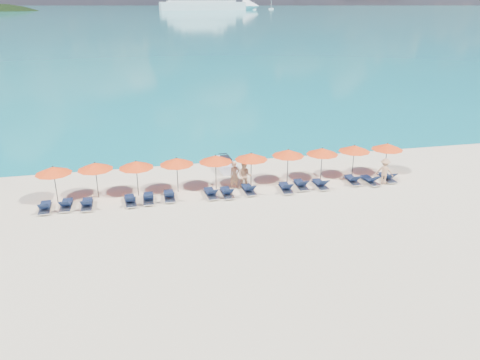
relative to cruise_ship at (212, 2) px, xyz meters
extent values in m
plane|color=beige|center=(-87.62, -552.18, -8.59)|extent=(1400.00, 1400.00, 0.00)
cube|color=#1FA9B2|center=(-87.62, 107.82, -8.58)|extent=(1600.00, 1300.00, 0.01)
ellipsoid|color=black|center=(-237.62, 7.82, -43.59)|extent=(162.00, 126.00, 85.50)
cube|color=white|center=(-10.51, -0.79, -4.10)|extent=(99.84, 25.35, 8.98)
cone|color=white|center=(48.58, 3.67, -4.10)|extent=(21.19, 21.19, 19.75)
cube|color=black|center=(-12.30, -0.93, 2.64)|extent=(80.93, 21.43, 0.81)
cube|color=white|center=(53.91, 11.82, -7.88)|extent=(5.31, 1.77, 1.41)
cylinder|color=white|center=(53.91, 11.82, -3.28)|extent=(0.32, 0.32, 8.84)
cube|color=white|center=(80.10, 27.74, -7.76)|extent=(6.16, 2.05, 1.64)
cylinder|color=white|center=(80.10, 27.74, -2.43)|extent=(0.37, 0.37, 10.27)
cube|color=silver|center=(-87.51, -543.86, -8.25)|extent=(1.23, 2.78, 0.62)
cube|color=black|center=(-87.49, -544.09, -7.80)|extent=(0.65, 1.17, 0.40)
cylinder|color=black|center=(-87.57, -543.19, -7.63)|extent=(0.62, 0.12, 0.07)
imported|color=tan|center=(-87.59, -547.46, -7.71)|extent=(0.69, 0.51, 1.75)
imported|color=tan|center=(-87.01, -547.80, -7.69)|extent=(0.99, 0.77, 1.79)
imported|color=tan|center=(-77.93, -548.80, -7.73)|extent=(1.21, 1.05, 1.72)
cylinder|color=black|center=(-98.31, -547.36, -7.49)|extent=(0.05, 0.05, 2.20)
cone|color=#FF4614|center=(-98.31, -547.36, -6.57)|extent=(2.10, 2.10, 0.42)
sphere|color=black|center=(-98.31, -547.36, -6.35)|extent=(0.08, 0.08, 0.08)
cylinder|color=black|center=(-95.99, -547.15, -7.49)|extent=(0.05, 0.05, 2.20)
cone|color=#FF4614|center=(-95.99, -547.15, -6.57)|extent=(2.10, 2.10, 0.42)
sphere|color=black|center=(-95.99, -547.15, -6.35)|extent=(0.08, 0.08, 0.08)
cylinder|color=black|center=(-93.60, -547.38, -7.49)|extent=(0.05, 0.05, 2.20)
cone|color=#FF4614|center=(-93.60, -547.38, -6.57)|extent=(2.10, 2.10, 0.42)
sphere|color=black|center=(-93.60, -547.38, -6.35)|extent=(0.08, 0.08, 0.08)
cylinder|color=black|center=(-91.17, -547.30, -7.49)|extent=(0.05, 0.05, 2.20)
cone|color=#FF4614|center=(-91.17, -547.30, -6.57)|extent=(2.10, 2.10, 0.42)
sphere|color=black|center=(-91.17, -547.30, -6.35)|extent=(0.08, 0.08, 0.08)
cylinder|color=black|center=(-88.76, -547.32, -7.49)|extent=(0.05, 0.05, 2.20)
cone|color=#FF4614|center=(-88.76, -547.32, -6.57)|extent=(2.10, 2.10, 0.42)
sphere|color=black|center=(-88.76, -547.32, -6.35)|extent=(0.08, 0.08, 0.08)
cylinder|color=black|center=(-86.49, -547.34, -7.49)|extent=(0.05, 0.05, 2.20)
cone|color=#FF4614|center=(-86.49, -547.34, -6.57)|extent=(2.10, 2.10, 0.42)
sphere|color=black|center=(-86.49, -547.34, -6.35)|extent=(0.08, 0.08, 0.08)
cylinder|color=black|center=(-83.98, -547.14, -7.49)|extent=(0.05, 0.05, 2.20)
cone|color=#FF4614|center=(-83.98, -547.14, -6.57)|extent=(2.10, 2.10, 0.42)
sphere|color=black|center=(-83.98, -547.14, -6.35)|extent=(0.08, 0.08, 0.08)
cylinder|color=black|center=(-81.71, -547.32, -7.49)|extent=(0.05, 0.05, 2.20)
cone|color=#FF4614|center=(-81.71, -547.32, -6.57)|extent=(2.10, 2.10, 0.42)
sphere|color=black|center=(-81.71, -547.32, -6.35)|extent=(0.08, 0.08, 0.08)
cylinder|color=black|center=(-79.39, -547.18, -7.49)|extent=(0.05, 0.05, 2.20)
cone|color=#FF4614|center=(-79.39, -547.18, -6.57)|extent=(2.10, 2.10, 0.42)
sphere|color=black|center=(-79.39, -547.18, -6.35)|extent=(0.08, 0.08, 0.08)
cylinder|color=black|center=(-77.04, -547.27, -7.49)|extent=(0.05, 0.05, 2.20)
cone|color=#FF4614|center=(-77.04, -547.27, -6.57)|extent=(2.10, 2.10, 0.42)
sphere|color=black|center=(-77.04, -547.27, -6.35)|extent=(0.08, 0.08, 0.08)
cube|color=silver|center=(-98.83, -548.52, -8.45)|extent=(0.72, 1.73, 0.06)
cube|color=#101C3B|center=(-98.85, -548.27, -8.29)|extent=(0.61, 1.13, 0.04)
cube|color=#101C3B|center=(-98.80, -549.06, -8.04)|extent=(0.58, 0.57, 0.43)
cube|color=silver|center=(-97.70, -548.40, -8.45)|extent=(0.66, 1.71, 0.06)
cube|color=#101C3B|center=(-97.69, -548.15, -8.29)|extent=(0.57, 1.11, 0.04)
cube|color=#101C3B|center=(-97.71, -548.95, -8.04)|extent=(0.56, 0.55, 0.43)
cube|color=silver|center=(-96.54, -548.57, -8.45)|extent=(0.63, 1.70, 0.06)
cube|color=#101C3B|center=(-96.54, -548.32, -8.29)|extent=(0.56, 1.10, 0.04)
cube|color=#101C3B|center=(-96.53, -549.12, -8.04)|extent=(0.55, 0.54, 0.43)
cube|color=silver|center=(-94.09, -548.58, -8.45)|extent=(0.78, 1.75, 0.06)
cube|color=#101C3B|center=(-94.11, -548.33, -8.29)|extent=(0.66, 1.15, 0.04)
cube|color=#101C3B|center=(-94.04, -549.13, -8.04)|extent=(0.60, 0.59, 0.43)
cube|color=silver|center=(-93.04, -548.48, -8.45)|extent=(0.66, 1.71, 0.06)
cube|color=#101C3B|center=(-93.04, -548.23, -8.29)|extent=(0.58, 1.11, 0.04)
cube|color=#101C3B|center=(-93.06, -549.03, -8.04)|extent=(0.56, 0.55, 0.43)
cube|color=silver|center=(-91.80, -548.36, -8.45)|extent=(0.63, 1.71, 0.06)
cube|color=#101C3B|center=(-91.79, -548.11, -8.29)|extent=(0.56, 1.10, 0.04)
cube|color=#101C3B|center=(-91.80, -548.91, -8.04)|extent=(0.55, 0.54, 0.43)
cube|color=silver|center=(-89.30, -548.52, -8.45)|extent=(0.78, 1.75, 0.06)
cube|color=#101C3B|center=(-89.32, -548.27, -8.29)|extent=(0.65, 1.15, 0.04)
cube|color=#101C3B|center=(-89.24, -549.06, -8.04)|extent=(0.60, 0.59, 0.43)
cube|color=silver|center=(-88.32, -548.61, -8.45)|extent=(0.69, 1.72, 0.06)
cube|color=#101C3B|center=(-88.33, -548.36, -8.29)|extent=(0.59, 1.12, 0.04)
cube|color=#101C3B|center=(-88.30, -549.16, -8.04)|extent=(0.57, 0.56, 0.43)
cube|color=silver|center=(-86.92, -548.41, -8.45)|extent=(0.70, 1.73, 0.06)
cube|color=#101C3B|center=(-86.93, -548.16, -8.29)|extent=(0.60, 1.13, 0.04)
cube|color=#101C3B|center=(-86.89, -548.96, -8.04)|extent=(0.58, 0.56, 0.43)
cube|color=silver|center=(-84.57, -548.64, -8.45)|extent=(0.72, 1.73, 0.06)
cube|color=#101C3B|center=(-84.55, -548.39, -8.29)|extent=(0.61, 1.13, 0.04)
cube|color=#101C3B|center=(-84.60, -549.19, -8.04)|extent=(0.58, 0.57, 0.43)
cube|color=silver|center=(-83.46, -548.34, -8.45)|extent=(0.67, 1.72, 0.06)
cube|color=#101C3B|center=(-83.46, -548.09, -8.29)|extent=(0.58, 1.12, 0.04)
cube|color=#101C3B|center=(-83.48, -548.89, -8.04)|extent=(0.57, 0.55, 0.43)
cube|color=silver|center=(-82.22, -548.53, -8.45)|extent=(0.66, 1.71, 0.06)
cube|color=#101C3B|center=(-82.23, -548.28, -8.29)|extent=(0.58, 1.11, 0.04)
cube|color=#101C3B|center=(-82.21, -549.08, -8.04)|extent=(0.56, 0.55, 0.43)
cube|color=silver|center=(-79.89, -548.27, -8.45)|extent=(0.65, 1.71, 0.06)
cube|color=#101C3B|center=(-79.89, -548.02, -8.29)|extent=(0.57, 1.11, 0.04)
cube|color=#101C3B|center=(-79.90, -548.82, -8.04)|extent=(0.56, 0.55, 0.43)
cube|color=silver|center=(-78.79, -548.59, -8.45)|extent=(0.79, 1.75, 0.06)
cube|color=#101C3B|center=(-78.81, -548.35, -8.29)|extent=(0.66, 1.15, 0.04)
cube|color=#101C3B|center=(-78.73, -549.14, -8.04)|extent=(0.60, 0.59, 0.43)
cube|color=silver|center=(-77.43, -548.34, -8.45)|extent=(0.64, 1.71, 0.06)
cube|color=#101C3B|center=(-77.42, -548.09, -8.29)|extent=(0.56, 1.11, 0.04)
cube|color=#101C3B|center=(-77.43, -548.89, -8.04)|extent=(0.56, 0.54, 0.43)
camera|label=1|loc=(-93.23, -574.53, 2.63)|focal=35.00mm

